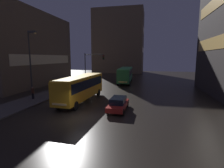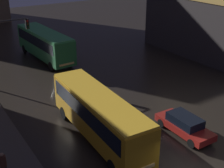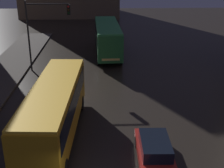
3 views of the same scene
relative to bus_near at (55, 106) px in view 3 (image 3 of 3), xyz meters
The scene contains 4 objects.
bus_near is the anchor object (origin of this frame).
bus_far 17.98m from the bus_near, 79.56° to the left, with size 2.95×10.63×3.36m.
car_taxi 6.16m from the bus_near, 27.03° to the right, with size 1.81×4.48×1.40m.
traffic_light_main 12.77m from the bus_near, 102.39° to the left, with size 4.01×0.35×6.49m.
Camera 3 is at (0.28, -10.10, 9.74)m, focal length 50.00 mm.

